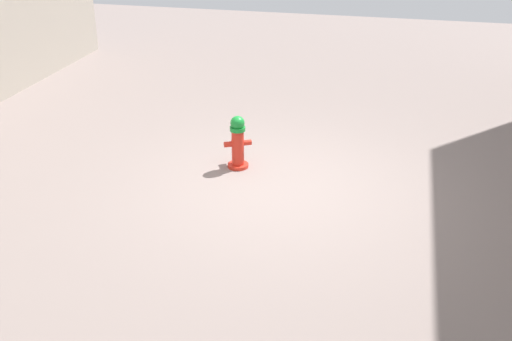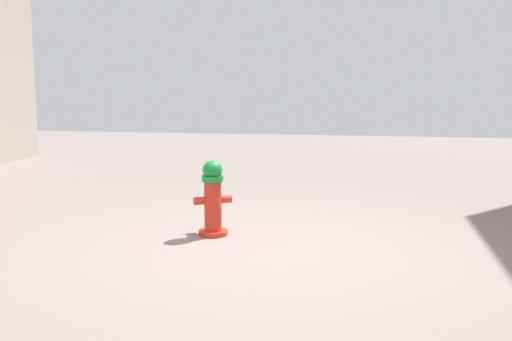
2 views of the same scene
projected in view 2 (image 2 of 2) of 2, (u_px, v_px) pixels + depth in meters
ground_plane at (282, 251)px, 5.96m from camera, size 23.40×23.40×0.00m
fire_hydrant at (213, 198)px, 6.52m from camera, size 0.39×0.37×0.79m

